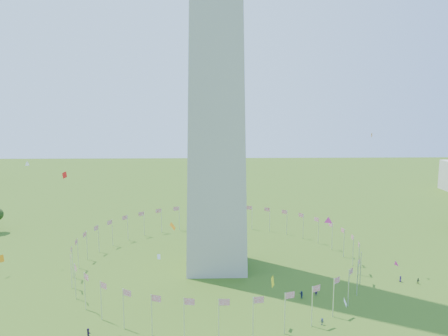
# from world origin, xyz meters

# --- Properties ---
(flag_ring) EXTENTS (80.24, 80.24, 9.00)m
(flag_ring) POSITION_xyz_m (-0.00, 50.00, 4.50)
(flag_ring) COLOR silver
(flag_ring) RESTS_ON ground
(kites_aloft) EXTENTS (127.48, 71.04, 35.24)m
(kites_aloft) POSITION_xyz_m (5.63, 21.89, 18.81)
(kites_aloft) COLOR #CC2699
(kites_aloft) RESTS_ON ground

